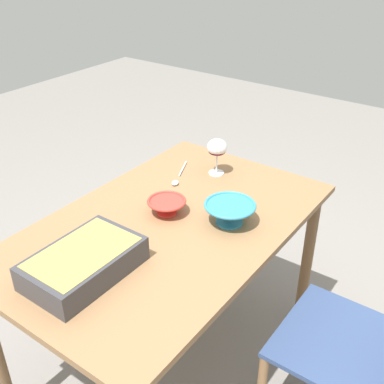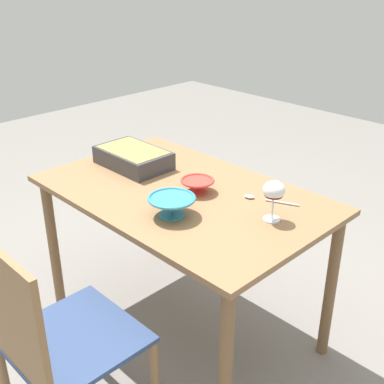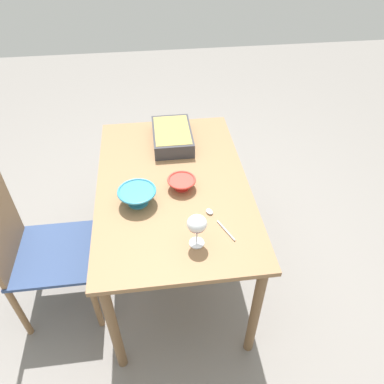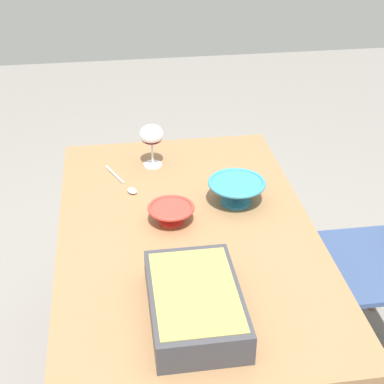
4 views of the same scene
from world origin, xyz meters
TOP-DOWN VIEW (x-y plane):
  - ground_plane at (0.00, 0.00)m, footprint 8.00×8.00m
  - dining_table at (0.00, 0.00)m, footprint 1.30×0.82m
  - chair at (0.14, -0.78)m, footprint 0.45×0.45m
  - wine_glass at (0.45, 0.07)m, footprint 0.09×0.09m
  - casserole_dish at (-0.39, 0.03)m, footprint 0.37×0.23m
  - mixing_bowl at (0.05, 0.05)m, footprint 0.15×0.15m
  - small_bowl at (0.14, -0.19)m, footprint 0.20×0.20m
  - serving_spoon at (0.30, 0.18)m, footprint 0.23×0.11m

SIDE VIEW (x-z plane):
  - ground_plane at x=0.00m, z-range 0.00..0.00m
  - chair at x=0.14m, z-range 0.04..0.96m
  - dining_table at x=0.00m, z-range 0.29..1.06m
  - serving_spoon at x=0.30m, z-range 0.77..0.78m
  - mixing_bowl at x=0.05m, z-range 0.78..0.84m
  - small_bowl at x=0.14m, z-range 0.78..0.86m
  - casserole_dish at x=-0.39m, z-range 0.77..0.86m
  - wine_glass at x=0.45m, z-range 0.81..0.98m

